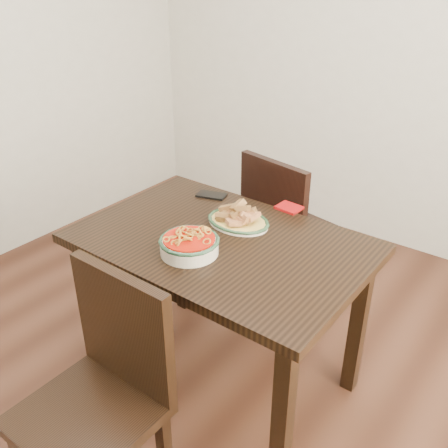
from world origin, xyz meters
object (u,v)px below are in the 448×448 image
Objects in this scene: chair_far at (285,226)px; smartphone at (211,195)px; fish_plate at (238,215)px; noodle_bowl at (189,243)px; dining_table at (221,260)px; chair_near at (104,386)px.

smartphone is at bearing 71.36° from chair_far.
chair_far is 3.26× the size of fish_plate.
chair_far reaches higher than noodle_bowl.
noodle_bowl is at bearing 104.23° from chair_far.
noodle_bowl is at bearing -91.87° from fish_plate.
dining_table is 4.98× the size of noodle_bowl.
chair_far is 0.49m from smartphone.
noodle_bowl is (-0.05, 0.51, 0.29)m from chair_near.
fish_plate is at bearing 88.13° from noodle_bowl.
dining_table is at bearing 107.72° from chair_far.
fish_plate is 0.31m from noodle_bowl.
chair_near is (0.02, -0.67, -0.15)m from dining_table.
smartphone is at bearing 119.29° from noodle_bowl.
chair_near reaches higher than dining_table.
chair_far is at bearing 97.14° from dining_table.
smartphone reaches higher than dining_table.
dining_table is 0.22m from noodle_bowl.
chair_near reaches higher than fish_plate.
chair_near is at bearing -89.39° from smartphone.
fish_plate is at bearing -46.70° from smartphone.
dining_table is at bearing -63.31° from smartphone.
noodle_bowl reaches higher than smartphone.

